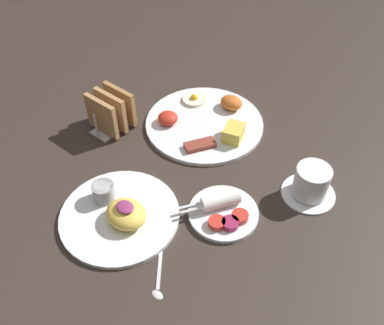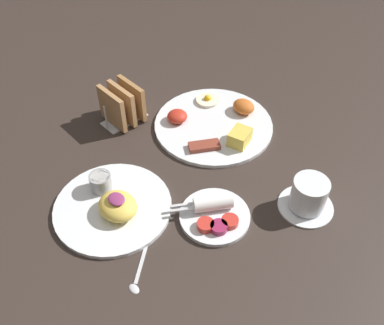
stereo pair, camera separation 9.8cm
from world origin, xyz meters
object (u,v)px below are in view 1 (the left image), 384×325
Objects in this scene: toast_rack at (111,112)px; coffee_cup at (311,183)px; plate_foreground at (120,213)px; plate_breakfast at (206,122)px; plate_condiments at (223,211)px.

coffee_cup is (0.51, 0.11, -0.01)m from toast_rack.
toast_rack is 0.97× the size of coffee_cup.
plate_foreground is 0.30m from toast_rack.
plate_foreground is at bearing -83.24° from plate_breakfast.
plate_breakfast reaches higher than plate_condiments.
plate_condiments is 1.25× the size of coffee_cup.
plate_foreground is at bearing -41.31° from toast_rack.
plate_condiments is 0.22m from plate_foreground.
plate_condiments is 0.20m from coffee_cup.
coffee_cup is (0.32, -0.05, 0.03)m from plate_breakfast.
plate_breakfast is 0.36m from plate_foreground.
plate_condiments is at bearing -124.75° from coffee_cup.
plate_breakfast is 1.21× the size of plate_foreground.
toast_rack is at bearing -168.04° from coffee_cup.
plate_breakfast is at bearing 171.49° from coffee_cup.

